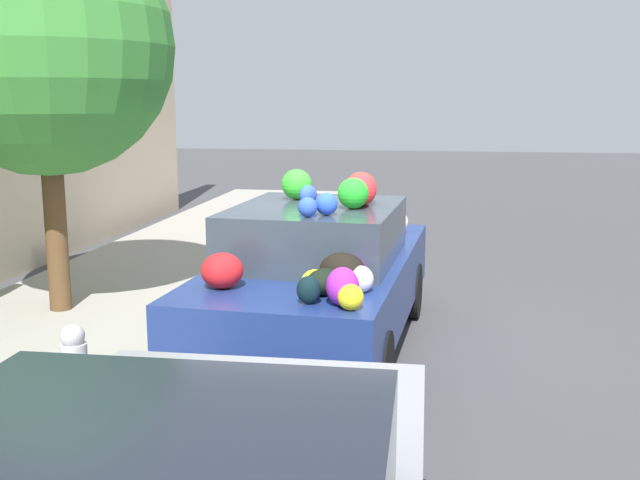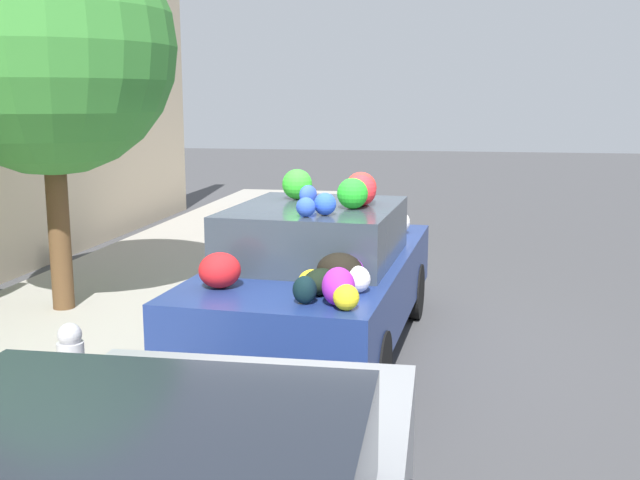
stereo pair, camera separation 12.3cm
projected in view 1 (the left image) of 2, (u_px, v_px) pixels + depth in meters
name	position (u px, v px, depth m)	size (l,w,h in m)	color
ground_plane	(326.00, 348.00, 7.54)	(60.00, 60.00, 0.00)	#424244
sidewalk_curb	(75.00, 329.00, 7.96)	(24.00, 3.20, 0.13)	#9E998E
street_tree	(44.00, 47.00, 7.94)	(2.76, 2.76, 4.27)	brown
fire_hydrant	(75.00, 370.00, 5.59)	(0.20, 0.20, 0.70)	#B2B2B7
art_car	(320.00, 274.00, 7.35)	(4.25, 1.97, 1.78)	navy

